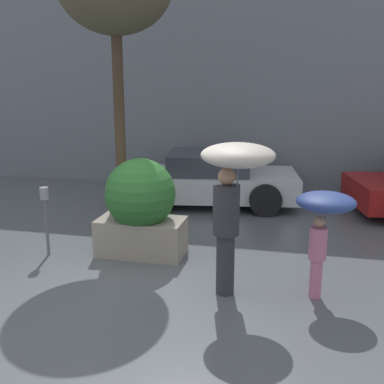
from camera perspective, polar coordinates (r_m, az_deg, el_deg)
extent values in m
plane|color=#51565B|center=(7.07, -8.58, -11.08)|extent=(40.00, 40.00, 0.00)
cube|color=slate|center=(12.67, 2.01, 14.10)|extent=(18.00, 0.30, 6.00)
cube|color=gray|center=(8.12, -6.02, -5.28)|extent=(1.44, 0.73, 0.61)
sphere|color=#286028|center=(7.91, -6.16, -0.19)|extent=(1.16, 1.16, 1.16)
cylinder|color=#2D2D33|center=(6.67, 3.96, -8.49)|extent=(0.25, 0.25, 0.86)
cylinder|color=#2D2D33|center=(6.42, 4.08, -2.12)|extent=(0.36, 0.36, 0.68)
sphere|color=#997056|center=(6.31, 4.15, 1.88)|extent=(0.23, 0.23, 0.23)
cylinder|color=#4C4C51|center=(6.24, 5.40, 1.12)|extent=(0.02, 0.02, 0.72)
ellipsoid|color=beige|center=(6.17, 5.48, 4.38)|extent=(0.96, 0.96, 0.31)
cylinder|color=#B76684|center=(6.80, 14.45, -9.86)|extent=(0.16, 0.16, 0.56)
cylinder|color=#B76684|center=(6.62, 14.71, -5.90)|extent=(0.23, 0.23, 0.44)
sphere|color=#997056|center=(6.53, 14.87, -3.46)|extent=(0.15, 0.15, 0.15)
cylinder|color=#4C4C51|center=(6.61, 15.45, -3.36)|extent=(0.02, 0.02, 0.53)
ellipsoid|color=navy|center=(6.54, 15.60, -1.15)|extent=(0.77, 0.77, 0.25)
cube|color=#B7BCC1|center=(11.14, 1.97, 0.98)|extent=(4.25, 2.41, 0.55)
cube|color=#2D333D|center=(11.04, 1.99, 3.55)|extent=(2.02, 1.80, 0.46)
cylinder|color=black|center=(10.41, -5.10, -0.68)|extent=(0.72, 0.32, 0.69)
cylinder|color=black|center=(12.15, -3.75, 1.48)|extent=(0.72, 0.32, 0.69)
cylinder|color=black|center=(10.32, 8.70, -0.93)|extent=(0.72, 0.32, 0.69)
cylinder|color=black|center=(12.07, 8.06, 1.28)|extent=(0.72, 0.32, 0.69)
cylinder|color=black|center=(11.97, 20.46, 0.41)|extent=(0.73, 0.37, 0.69)
cylinder|color=#423323|center=(8.97, -8.54, 7.26)|extent=(0.19, 0.19, 3.90)
cylinder|color=#595B60|center=(8.35, -16.83, -4.02)|extent=(0.05, 0.05, 0.96)
cylinder|color=gray|center=(8.19, -17.11, -0.15)|extent=(0.14, 0.14, 0.20)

